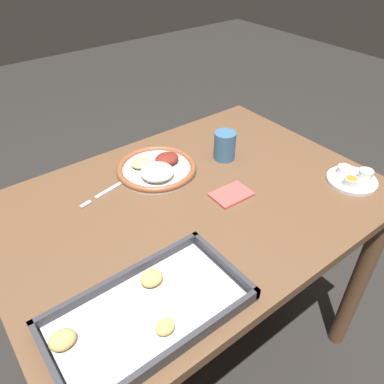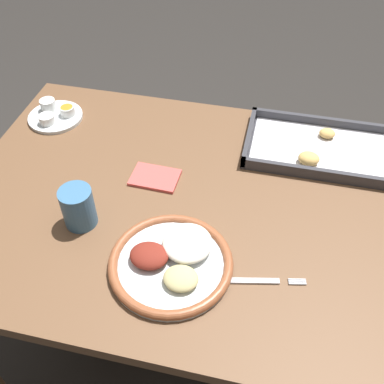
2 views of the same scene
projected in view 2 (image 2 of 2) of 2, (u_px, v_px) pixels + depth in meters
The scene contains 8 objects.
ground_plane at pixel (192, 349), 1.59m from camera, with size 8.00×8.00×0.00m, color #282623.
dining_table at pixel (192, 236), 1.13m from camera, with size 1.10×0.78×0.77m.
dinner_plate at pixel (174, 261), 0.90m from camera, with size 0.25×0.25×0.05m.
fork at pixel (251, 281), 0.88m from camera, with size 0.19×0.05×0.00m.
saucer_plate at pixel (55, 114), 1.25m from camera, with size 0.15×0.15×0.04m.
baking_tray at pixel (330, 150), 1.15m from camera, with size 0.42×0.22×0.04m.
drinking_cup at pixel (78, 207), 0.96m from camera, with size 0.07×0.07×0.09m.
napkin at pixel (155, 178), 1.09m from camera, with size 0.12×0.08×0.01m.
Camera 2 is at (0.16, -0.69, 1.53)m, focal length 42.00 mm.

